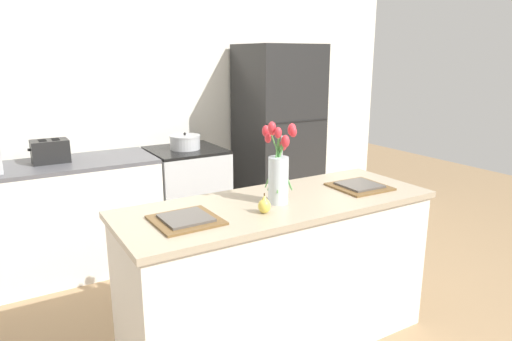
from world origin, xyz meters
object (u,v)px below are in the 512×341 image
(flower_vase, at_px, (279,170))
(plate_setting_left, at_px, (186,219))
(stove_range, at_px, (188,198))
(cooking_pot, at_px, (185,142))
(refrigerator, at_px, (278,139))
(pear_figurine, at_px, (264,205))
(toaster, at_px, (50,151))
(plate_setting_right, at_px, (359,186))

(flower_vase, bearing_deg, plate_setting_left, -178.95)
(stove_range, distance_m, cooking_pot, 0.50)
(refrigerator, relative_size, flower_vase, 3.90)
(stove_range, relative_size, pear_figurine, 8.32)
(refrigerator, bearing_deg, flower_vase, -123.42)
(flower_vase, distance_m, cooking_pot, 1.63)
(toaster, bearing_deg, cooking_pot, -2.78)
(stove_range, bearing_deg, pear_figurine, -99.06)
(pear_figurine, height_order, plate_setting_left, pear_figurine)
(refrigerator, relative_size, pear_figurine, 16.55)
(refrigerator, height_order, plate_setting_left, refrigerator)
(plate_setting_right, height_order, toaster, toaster)
(plate_setting_right, relative_size, cooking_pot, 1.22)
(refrigerator, bearing_deg, pear_figurine, -125.36)
(cooking_pot, bearing_deg, plate_setting_right, -73.84)
(flower_vase, bearing_deg, refrigerator, 56.58)
(plate_setting_left, height_order, plate_setting_right, same)
(stove_range, distance_m, refrigerator, 1.05)
(stove_range, bearing_deg, cooking_pot, -126.60)
(refrigerator, xyz_separation_m, cooking_pot, (-0.95, -0.01, 0.07))
(plate_setting_right, bearing_deg, plate_setting_left, 180.00)
(stove_range, xyz_separation_m, pear_figurine, (-0.28, -1.73, 0.48))
(pear_figurine, distance_m, toaster, 1.94)
(stove_range, bearing_deg, plate_setting_left, -112.22)
(flower_vase, xyz_separation_m, cooking_pot, (0.12, 1.62, -0.12))
(refrigerator, distance_m, plate_setting_right, 1.70)
(refrigerator, relative_size, plate_setting_left, 5.56)
(plate_setting_right, relative_size, toaster, 1.13)
(toaster, bearing_deg, flower_vase, -60.64)
(stove_range, height_order, cooking_pot, cooking_pot)
(flower_vase, bearing_deg, stove_range, 85.73)
(stove_range, relative_size, toaster, 3.17)
(pear_figurine, relative_size, toaster, 0.38)
(plate_setting_left, relative_size, cooking_pot, 1.22)
(plate_setting_right, xyz_separation_m, cooking_pot, (-0.47, 1.63, 0.05))
(pear_figurine, xyz_separation_m, toaster, (-0.78, 1.77, 0.05))
(stove_range, height_order, pear_figurine, pear_figurine)
(stove_range, relative_size, cooking_pot, 3.41)
(plate_setting_left, distance_m, plate_setting_right, 1.13)
(refrigerator, xyz_separation_m, toaster, (-2.01, 0.04, 0.09))
(toaster, bearing_deg, plate_setting_left, -76.83)
(plate_setting_left, height_order, toaster, toaster)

